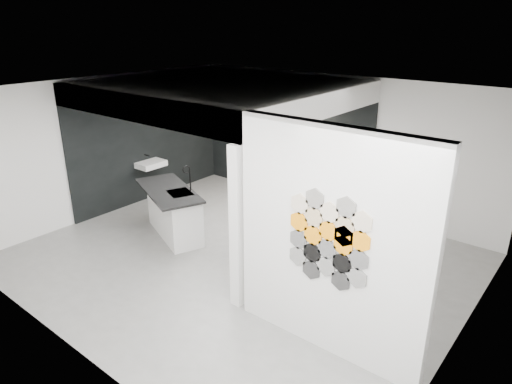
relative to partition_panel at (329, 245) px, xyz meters
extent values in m
cube|color=slate|center=(-2.23, 1.00, -1.40)|extent=(7.00, 6.00, 0.01)
cube|color=silver|center=(0.00, 0.00, 0.00)|extent=(2.45, 0.15, 2.80)
cube|color=black|center=(-3.52, 3.97, -0.22)|extent=(4.40, 0.04, 2.35)
cube|color=black|center=(-5.70, 2.00, -0.22)|extent=(0.04, 4.00, 2.35)
cube|color=silver|center=(-3.52, 2.00, 1.15)|extent=(4.40, 4.00, 0.40)
cube|color=silver|center=(-1.41, 0.00, -0.22)|extent=(0.16, 0.16, 2.35)
cube|color=silver|center=(-3.52, 0.08, 1.15)|extent=(4.40, 0.16, 0.40)
cube|color=silver|center=(-5.46, 1.80, -0.55)|extent=(0.40, 0.60, 0.12)
cube|color=black|center=(-3.43, 3.87, -0.10)|extent=(3.00, 0.15, 0.04)
cube|color=silver|center=(-3.79, 0.95, -0.96)|extent=(1.63, 1.11, 0.88)
cube|color=black|center=(-3.83, 0.87, -0.50)|extent=(1.90, 1.38, 0.04)
cube|color=black|center=(-3.54, 0.89, -0.49)|extent=(0.58, 0.54, 0.02)
cylinder|color=black|center=(-3.46, 1.08, -0.27)|extent=(0.03, 0.03, 0.41)
torus|color=black|center=(-3.48, 1.03, -0.07)|extent=(0.07, 0.14, 0.14)
cylinder|color=black|center=(-4.68, 3.87, 0.01)|extent=(0.26, 0.26, 0.17)
ellipsoid|color=black|center=(-2.64, 3.87, 0.00)|extent=(0.21, 0.21, 0.17)
cylinder|color=gray|center=(-2.08, 3.87, -0.03)|extent=(0.15, 0.15, 0.10)
cylinder|color=gray|center=(-2.08, 3.87, -0.01)|extent=(0.12, 0.12, 0.14)
cylinder|color=black|center=(-3.54, 3.87, -0.01)|extent=(0.07, 0.07, 0.14)
cylinder|color=black|center=(-3.96, 3.87, -0.03)|extent=(0.07, 0.07, 0.09)
cylinder|color=silver|center=(-0.37, -0.09, -0.24)|extent=(0.26, 0.02, 0.26)
cylinder|color=black|center=(-0.37, -0.09, -0.01)|extent=(0.26, 0.02, 0.26)
cylinder|color=orange|center=(-0.37, -0.09, 0.21)|extent=(0.26, 0.02, 0.26)
cylinder|color=beige|center=(-0.37, -0.09, 0.44)|extent=(0.26, 0.02, 0.26)
cylinder|color=#2D2D2D|center=(-0.17, -0.09, -0.35)|extent=(0.26, 0.02, 0.26)
cylinder|color=black|center=(-0.17, -0.09, -0.13)|extent=(0.26, 0.02, 0.26)
cylinder|color=orange|center=(-0.17, -0.09, 0.10)|extent=(0.26, 0.02, 0.26)
cylinder|color=tan|center=(-0.17, -0.09, 0.33)|extent=(0.26, 0.02, 0.26)
cylinder|color=#66635E|center=(-0.17, -0.09, 0.55)|extent=(0.26, 0.02, 0.26)
cylinder|color=silver|center=(0.02, -0.09, -0.24)|extent=(0.26, 0.02, 0.26)
cylinder|color=black|center=(0.02, -0.09, -0.01)|extent=(0.26, 0.02, 0.26)
cylinder|color=orange|center=(0.02, -0.09, 0.21)|extent=(0.26, 0.02, 0.26)
cylinder|color=beige|center=(0.02, -0.09, 0.44)|extent=(0.26, 0.02, 0.26)
cylinder|color=#2D2D2D|center=(0.22, -0.09, -0.35)|extent=(0.26, 0.02, 0.26)
cylinder|color=black|center=(0.22, -0.09, -0.13)|extent=(0.26, 0.02, 0.26)
cylinder|color=orange|center=(0.22, -0.09, 0.10)|extent=(0.26, 0.02, 0.26)
cylinder|color=tan|center=(0.22, -0.09, 0.33)|extent=(0.26, 0.02, 0.26)
cylinder|color=#66635E|center=(0.22, -0.09, 0.55)|extent=(0.26, 0.02, 0.26)
cylinder|color=silver|center=(0.42, -0.09, -0.24)|extent=(0.26, 0.02, 0.26)
cylinder|color=black|center=(0.42, -0.09, -0.01)|extent=(0.26, 0.02, 0.26)
cylinder|color=orange|center=(0.42, -0.09, 0.21)|extent=(0.26, 0.02, 0.26)
cylinder|color=beige|center=(0.42, -0.09, 0.44)|extent=(0.26, 0.02, 0.26)
cylinder|color=orange|center=(0.22, -0.09, 0.21)|extent=(0.26, 0.02, 0.26)
camera|label=1|loc=(2.27, -4.16, 2.43)|focal=32.00mm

